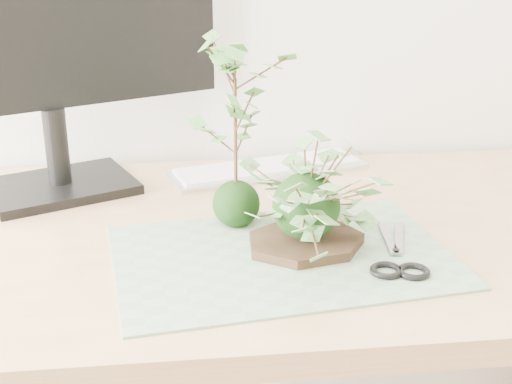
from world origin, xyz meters
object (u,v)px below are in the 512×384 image
(desk, at_px, (241,278))
(maple_kokedama, at_px, (235,90))
(monitor, at_px, (43,11))
(ivy_kokedama, at_px, (307,176))
(keyboard, at_px, (268,169))

(desk, bearing_deg, maple_kokedama, 107.68)
(monitor, bearing_deg, ivy_kokedama, -60.07)
(desk, xyz_separation_m, keyboard, (0.08, 0.27, 0.09))
(desk, xyz_separation_m, ivy_kokedama, (0.09, -0.08, 0.21))
(desk, relative_size, monitor, 2.70)
(ivy_kokedama, bearing_deg, keyboard, 91.91)
(maple_kokedama, bearing_deg, desk, -72.32)
(ivy_kokedama, bearing_deg, maple_kokedama, 134.63)
(keyboard, bearing_deg, maple_kokedama, -124.22)
(monitor, bearing_deg, keyboard, -16.36)
(desk, relative_size, maple_kokedama, 4.99)
(maple_kokedama, relative_size, monitor, 0.54)
(desk, relative_size, ivy_kokedama, 4.31)
(maple_kokedama, distance_m, keyboard, 0.34)
(maple_kokedama, bearing_deg, keyboard, 71.34)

